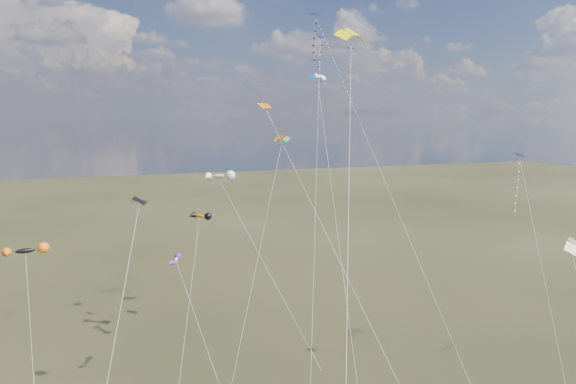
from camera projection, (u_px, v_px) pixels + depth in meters
name	position (u px, v px, depth m)	size (l,w,h in m)	color
diamond_black_high	(325.00, 59.00, 56.38)	(7.54, 24.82, 37.67)	black
diamond_navy_tall	(319.00, 81.00, 54.31)	(7.94, 17.49, 34.80)	#0B0C44
diamond_black_mid	(119.00, 313.00, 29.40)	(5.82, 11.24, 21.45)	black
diamond_navy_right	(520.00, 194.00, 49.19)	(4.32, 13.32, 22.78)	#090745
diamond_orange_center	(312.00, 203.00, 39.91)	(9.74, 16.47, 27.42)	#E36A00
parafoil_yellow	(351.00, 35.00, 35.85)	(12.72, 25.57, 32.89)	#E6CB03
parafoil_blue_white	(318.00, 78.00, 61.66)	(7.17, 27.33, 31.61)	blue
parafoil_striped	(574.00, 242.00, 41.93)	(6.59, 13.38, 16.91)	#CAA706
parafoil_tricolor	(281.00, 139.00, 59.78)	(10.21, 13.27, 24.30)	#E7E408
novelty_black_orange	(25.00, 251.00, 50.47)	(3.79, 10.22, 13.80)	black
novelty_orange_black	(200.00, 217.00, 57.35)	(5.62, 13.46, 15.69)	#D67300
novelty_white_purple	(177.00, 260.00, 50.29)	(4.14, 8.41, 12.77)	silver
novelty_redwhite_stripe	(219.00, 176.00, 58.19)	(10.05, 12.59, 20.14)	red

